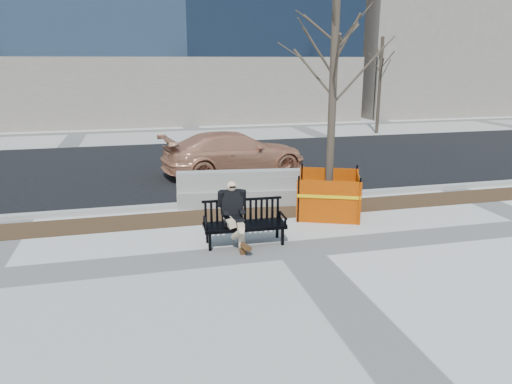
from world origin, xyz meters
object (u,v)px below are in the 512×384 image
tree_fence (328,214)px  jersey_barrier_left (240,205)px  sedan (235,173)px  seated_man (233,244)px  jersey_barrier_right (292,203)px  bench (245,244)px

tree_fence → jersey_barrier_left: size_ratio=1.72×
sedan → tree_fence: bearing=-174.3°
seated_man → jersey_barrier_left: size_ratio=0.41×
sedan → jersey_barrier_right: sedan is taller
bench → tree_fence: bearing=32.8°
jersey_barrier_right → tree_fence: bearing=-54.8°
bench → jersey_barrier_right: (1.93, 2.64, 0.00)m
bench → tree_fence: tree_fence is taller
bench → tree_fence: (2.52, 1.50, 0.00)m
seated_man → tree_fence: tree_fence is taller
seated_man → tree_fence: size_ratio=0.24×
tree_fence → jersey_barrier_left: bearing=145.9°
sedan → jersey_barrier_right: size_ratio=1.78×
seated_man → jersey_barrier_right: bearing=52.1°
jersey_barrier_right → sedan: bearing=109.0°
seated_man → jersey_barrier_right: 3.38m
bench → seated_man: size_ratio=1.30×
jersey_barrier_left → seated_man: bearing=-97.4°
bench → sedan: 6.69m
jersey_barrier_left → sedan: bearing=87.8°
bench → seated_man: seated_man is taller
bench → jersey_barrier_right: 3.27m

